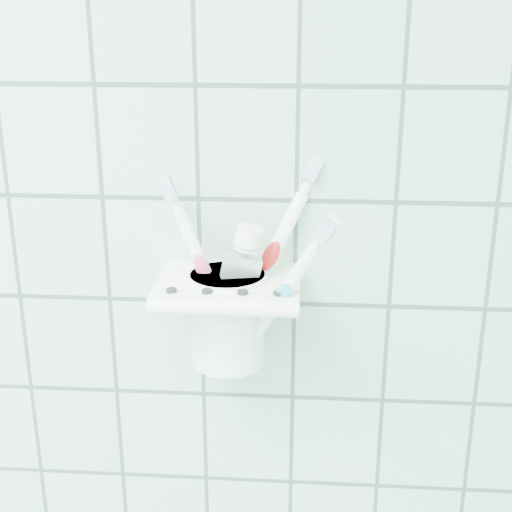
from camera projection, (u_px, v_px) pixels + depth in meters
The scene contains 6 objects.
holder_bracket at pixel (229, 287), 0.70m from camera, with size 0.14×0.11×0.04m.
cup at pixel (228, 314), 0.71m from camera, with size 0.08×0.08×0.10m.
toothbrush_pink at pixel (240, 265), 0.69m from camera, with size 0.07×0.03×0.19m.
toothbrush_blue at pixel (220, 253), 0.68m from camera, with size 0.09×0.07×0.21m.
toothbrush_orange at pixel (241, 263), 0.69m from camera, with size 0.09×0.07×0.19m.
toothpaste_tube at pixel (220, 280), 0.70m from camera, with size 0.06×0.04×0.15m.
Camera 1 is at (0.70, 0.51, 1.55)m, focal length 50.00 mm.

